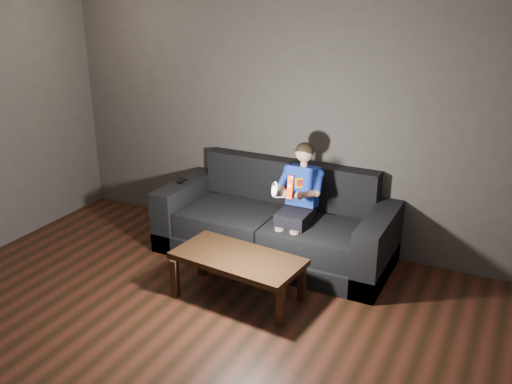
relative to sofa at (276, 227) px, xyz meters
The scene contains 8 objects.
floor 2.10m from the sofa, 93.12° to the right, with size 5.00×5.00×0.00m, color black.
back_wall 1.15m from the sofa, 105.03° to the left, with size 5.00×0.04×2.70m, color #3C3534.
sofa is the anchor object (origin of this frame).
child 0.51m from the sofa, 14.89° to the right, with size 0.43×0.52×1.05m.
wii_remote_red 0.87m from the sofa, 54.22° to the right, with size 0.05×0.08×0.21m.
nunchuk_white 0.78m from the sofa, 67.94° to the right, with size 0.06×0.09×0.15m.
wii_remote_black 1.10m from the sofa, behind, with size 0.04×0.14×0.03m.
coffee_table 0.92m from the sofa, 86.54° to the right, with size 1.16×0.66×0.40m.
Camera 1 is at (2.23, -2.64, 2.64)m, focal length 40.00 mm.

